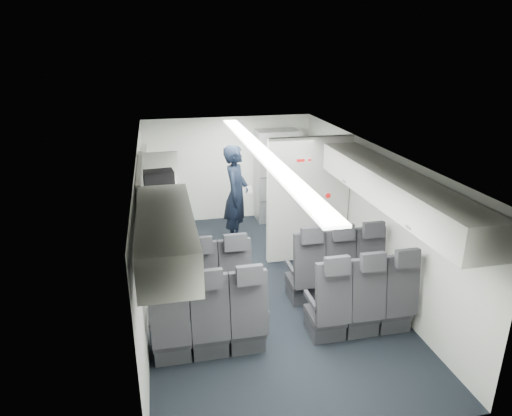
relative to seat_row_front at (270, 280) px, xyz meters
name	(u,v)px	position (x,y,z in m)	size (l,w,h in m)	color
cabin_shell	(262,219)	(0.00, 0.53, 0.72)	(3.41, 6.01, 2.16)	black
seat_row_front	(270,280)	(0.00, 0.00, 0.00)	(3.33, 0.56, 1.24)	#252427
seat_row_mid	(288,315)	(0.00, -0.90, 0.00)	(3.33, 0.56, 1.24)	#252427
overhead_bin_left_rear	(166,234)	(-1.40, -1.47, 1.46)	(0.53, 1.80, 0.40)	silver
overhead_bin_left_front_open	(159,191)	(-1.44, 0.28, 1.33)	(0.64, 1.70, 0.72)	#9E9E93
overhead_bin_right_rear	(432,212)	(1.40, -1.47, 1.46)	(0.53, 1.80, 0.40)	silver
overhead_bin_right_front	(362,169)	(1.40, 0.28, 1.46)	(0.53, 1.70, 0.40)	silver
bulkhead_partition	(308,200)	(0.98, 1.33, 0.67)	(1.40, 0.15, 2.13)	silver
galley_unit	(277,176)	(0.95, 3.25, 0.55)	(0.85, 0.52, 1.90)	#939399
boarding_door	(148,203)	(-1.64, 2.09, 0.55)	(0.12, 1.27, 1.86)	silver
flight_attendant	(236,195)	(-0.08, 2.26, 0.52)	(0.68, 0.44, 1.85)	black
carry_on_bag	(159,180)	(-1.43, 0.53, 1.42)	(0.40, 0.28, 0.24)	black
papers	(247,191)	(0.11, 2.21, 0.61)	(0.20, 0.02, 0.14)	white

